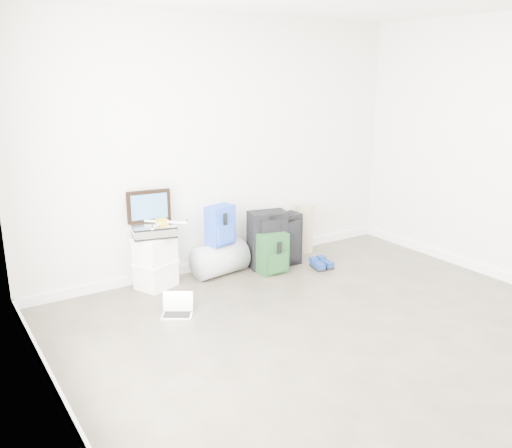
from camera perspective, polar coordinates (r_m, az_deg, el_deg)
ground at (r=4.41m, az=13.26°, el=-13.64°), size 5.00×5.00×0.00m
room_envelope at (r=3.89m, az=14.70°, el=9.15°), size 4.52×5.02×2.71m
boxes_stack at (r=5.59m, az=-10.53°, el=-3.91°), size 0.47×0.44×0.55m
briefcase at (r=5.49m, az=-10.71°, el=-0.66°), size 0.48×0.40×0.12m
painting at (r=5.52m, az=-11.21°, el=1.84°), size 0.44×0.09×0.33m
drone at (r=5.47m, az=-9.90°, el=0.27°), size 0.42×0.42×0.05m
duffel_bag at (r=5.87m, az=-3.83°, el=-3.67°), size 0.62×0.43×0.35m
blue_backpack at (r=5.73m, az=-3.76°, el=-0.20°), size 0.33×0.28×0.42m
large_suitcase at (r=6.03m, az=1.27°, el=-1.65°), size 0.46×0.35×0.64m
green_backpack at (r=5.90m, az=1.82°, el=-3.20°), size 0.32×0.24×0.44m
carry_on at (r=6.12m, az=2.96°, el=-1.65°), size 0.38×0.25×0.59m
shoes at (r=6.14m, az=6.89°, el=-4.23°), size 0.24×0.26×0.08m
rolled_rug at (r=6.58m, az=5.20°, el=-0.46°), size 0.19×0.19×0.59m
laptop at (r=5.03m, az=-8.27°, el=-8.89°), size 0.34×0.31×0.20m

